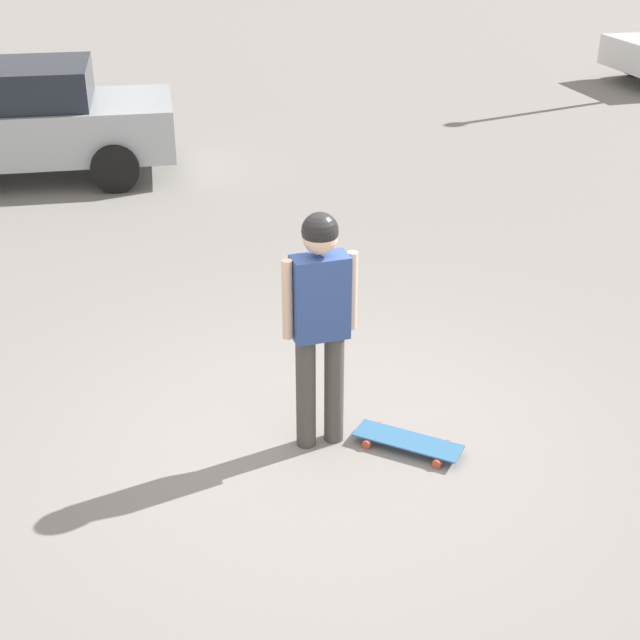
# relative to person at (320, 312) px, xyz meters

# --- Properties ---
(ground_plane) EXTENTS (220.00, 220.00, 0.00)m
(ground_plane) POSITION_rel_person_xyz_m (0.00, 0.00, -1.07)
(ground_plane) COLOR gray
(person) EXTENTS (0.35, 0.49, 1.78)m
(person) POSITION_rel_person_xyz_m (0.00, 0.00, 0.00)
(person) COLOR #4C4742
(person) RESTS_ON ground_plane
(skateboard) EXTENTS (0.46, 0.82, 0.08)m
(skateboard) POSITION_rel_person_xyz_m (-0.00, 0.64, -1.00)
(skateboard) COLOR #336693
(skateboard) RESTS_ON ground_plane
(car_parked_near) EXTENTS (2.96, 4.49, 1.50)m
(car_parked_near) POSITION_rel_person_xyz_m (-5.64, -4.92, -0.30)
(car_parked_near) COLOR #ADB2B7
(car_parked_near) RESTS_ON ground_plane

